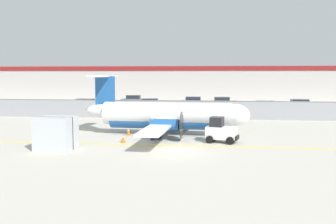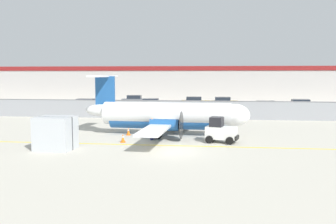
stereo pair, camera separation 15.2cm
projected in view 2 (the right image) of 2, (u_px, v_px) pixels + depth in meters
ground_plane at (173, 146)px, 26.33m from camera, size 140.00×140.00×0.01m
perimeter_fence at (188, 109)px, 42.02m from camera, size 98.00×0.10×2.10m
parking_lot_strip at (194, 109)px, 53.49m from camera, size 98.00×17.00×0.12m
background_building at (199, 84)px, 71.42m from camera, size 91.00×8.10×6.50m
commuter_airplane at (169, 116)px, 30.92m from camera, size 13.89×16.06×4.92m
baggage_tug at (221, 131)px, 27.44m from camera, size 2.52×1.83×1.88m
ground_crew_worker at (152, 128)px, 28.55m from camera, size 0.45×0.53×1.70m
cargo_container at (56, 133)px, 24.92m from camera, size 2.53×2.16×2.20m
traffic_cone_near_left at (123, 138)px, 27.55m from camera, size 0.36×0.36×0.64m
traffic_cone_near_right at (128, 131)px, 30.86m from camera, size 0.36×0.36×0.64m
parked_car_0 at (85, 105)px, 51.14m from camera, size 4.38×2.42×1.58m
parked_car_1 at (135, 100)px, 59.89m from camera, size 4.29×2.19×1.58m
parked_car_2 at (150, 104)px, 51.68m from camera, size 4.39×2.44×1.58m
parked_car_3 at (195, 102)px, 55.75m from camera, size 4.22×2.05×1.58m
parked_car_4 at (223, 102)px, 55.00m from camera, size 4.25×2.11×1.58m
parked_car_5 at (265, 107)px, 46.98m from camera, size 4.20×2.01×1.58m
parked_car_6 at (299, 105)px, 50.15m from camera, size 4.20×2.00×1.58m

